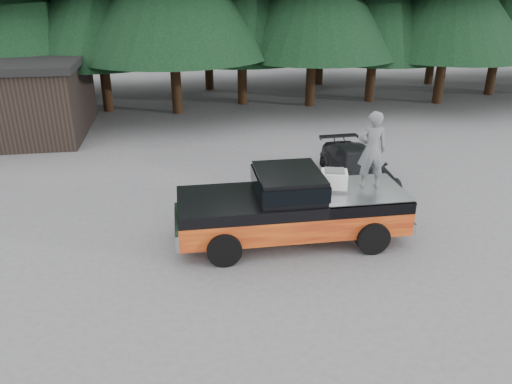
{
  "coord_description": "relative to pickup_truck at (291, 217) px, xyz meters",
  "views": [
    {
      "loc": [
        -0.92,
        -10.58,
        6.41
      ],
      "look_at": [
        0.74,
        0.0,
        1.74
      ],
      "focal_mm": 35.0,
      "sensor_mm": 36.0,
      "label": 1
    }
  ],
  "objects": [
    {
      "name": "ground",
      "position": [
        -1.78,
        -0.72,
        -0.67
      ],
      "size": [
        120.0,
        120.0,
        0.0
      ],
      "primitive_type": "plane",
      "color": "#535356",
      "rests_on": "ground"
    },
    {
      "name": "pickup_truck",
      "position": [
        0.0,
        0.0,
        0.0
      ],
      "size": [
        6.0,
        2.04,
        1.33
      ],
      "primitive_type": null,
      "color": "orange",
      "rests_on": "ground"
    },
    {
      "name": "truck_cab",
      "position": [
        -0.1,
        0.0,
        0.96
      ],
      "size": [
        1.66,
        1.9,
        0.59
      ],
      "primitive_type": "cube",
      "color": "black",
      "rests_on": "pickup_truck"
    },
    {
      "name": "air_compressor",
      "position": [
        1.12,
        0.11,
        0.89
      ],
      "size": [
        0.78,
        0.7,
        0.45
      ],
      "primitive_type": "cube",
      "rotation": [
        0.0,
        0.0,
        -0.26
      ],
      "color": "white",
      "rests_on": "pickup_truck"
    },
    {
      "name": "man_on_bed",
      "position": [
        2.06,
        0.1,
        1.68
      ],
      "size": [
        0.79,
        0.56,
        2.02
      ],
      "primitive_type": "imported",
      "rotation": [
        0.0,
        0.0,
        3.03
      ],
      "color": "#575B5F",
      "rests_on": "pickup_truck"
    },
    {
      "name": "parked_car",
      "position": [
        3.0,
        3.36,
        -0.07
      ],
      "size": [
        1.84,
        4.15,
        1.18
      ],
      "primitive_type": "imported",
      "rotation": [
        0.0,
        0.0,
        0.05
      ],
      "color": "black",
      "rests_on": "ground"
    }
  ]
}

